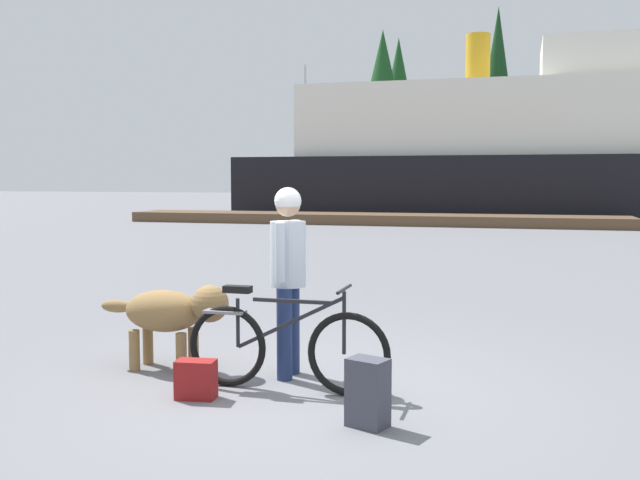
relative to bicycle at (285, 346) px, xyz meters
name	(u,v)px	position (x,y,z in m)	size (l,w,h in m)	color
ground_plane	(302,391)	(0.14, 0.04, -0.38)	(160.00, 160.00, 0.00)	slate
bicycle	(285,346)	(0.00, 0.00, 0.00)	(1.78, 0.44, 0.91)	black
person_cyclist	(288,263)	(-0.11, 0.43, 0.65)	(0.32, 0.53, 1.72)	navy
dog	(172,312)	(-1.23, 0.36, 0.16)	(1.31, 0.46, 0.82)	olive
backpack	(368,393)	(0.85, -0.67, -0.13)	(0.28, 0.20, 0.50)	#3F3F4C
handbag_pannier	(196,379)	(-0.63, -0.40, -0.22)	(0.32, 0.18, 0.32)	maroon
dock_pier	(369,219)	(-3.88, 22.14, -0.18)	(19.63, 2.41, 0.40)	brown
ferry_boat	(555,154)	(3.32, 28.32, 2.52)	(27.67, 8.07, 8.35)	black
sailboat_moored	(305,202)	(-9.71, 32.73, 0.10)	(8.17, 2.29, 8.04)	navy
pine_tree_far_left	(382,100)	(-6.81, 40.32, 6.43)	(4.13, 4.13, 11.29)	#4C331E
pine_tree_center	(497,87)	(0.32, 41.19, 7.15)	(2.94, 2.94, 12.48)	#4C331E
pine_tree_mid_back	(398,101)	(-7.10, 48.19, 7.19)	(3.76, 3.76, 12.24)	#4C331E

